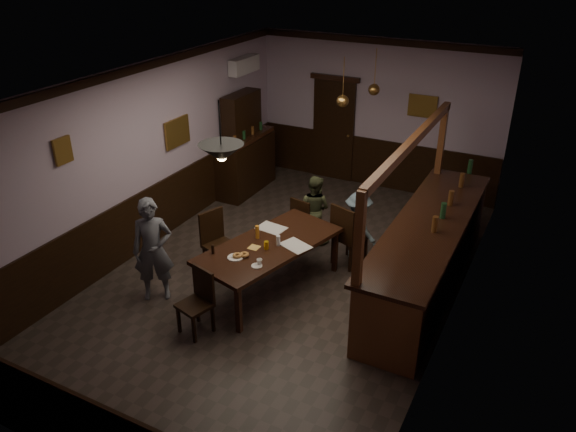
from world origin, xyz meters
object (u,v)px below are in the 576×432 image
Objects in this scene: person_seated_left at (314,209)px; pendant_brass_mid at (343,101)px; person_standing at (153,250)px; pendant_iron at (221,153)px; chair_near at (199,298)px; pendant_brass_far at (374,90)px; chair_far_right at (347,233)px; bar_counter at (427,253)px; chair_side at (217,239)px; coffee_cup at (259,262)px; chair_far_left at (304,220)px; dining_table at (269,248)px; soda_can at (266,245)px; person_seated_right at (358,227)px; sideboard at (245,153)px.

pendant_brass_mid is (0.17, 0.64, 1.70)m from person_seated_left.
pendant_brass_mid is at bearing 30.21° from person_standing.
person_standing is 2.03× the size of pendant_iron.
pendant_brass_far is at bearing 96.78° from chair_near.
pendant_brass_far is at bearing -59.89° from chair_far_right.
chair_near is at bearing -135.11° from bar_counter.
chair_side reaches higher than chair_near.
person_standing reaches higher than coffee_cup.
chair_near reaches higher than chair_far_left.
chair_near is 1.93m from pendant_iron.
chair_far_right reaches higher than chair_near.
pendant_iron reaches higher than dining_table.
pendant_iron and pendant_brass_far have the same top height.
bar_counter is 3.21m from pendant_brass_far.
soda_can is 0.15× the size of pendant_brass_mid.
pendant_brass_far is (-0.50, 1.81, 1.72)m from person_seated_right.
person_seated_left is 14.84× the size of coffee_cup.
person_seated_right reaches higher than dining_table.
coffee_cup is (1.50, 0.37, 0.03)m from person_standing.
chair_side is 1.32× the size of pendant_iron.
chair_far_left is 2.04m from pendant_brass_mid.
pendant_brass_far is (0.44, 1.85, 1.81)m from chair_far_left.
person_seated_left reaches higher than chair_near.
dining_table is at bearing -152.08° from bar_counter.
pendant_brass_mid is (-0.03, 2.82, 1.50)m from coffee_cup.
soda_can is 3.67m from pendant_brass_far.
person_standing reaches higher than chair_far_right.
person_seated_left is (0.07, 0.26, 0.11)m from chair_far_left.
bar_counter reaches higher than chair_near.
chair_side is at bearing 132.11° from pendant_iron.
sideboard is 2.47× the size of pendant_brass_mid.
coffee_cup is at bearing 70.17° from chair_near.
pendant_brass_mid reaches higher than person_seated_left.
person_seated_right reaches higher than coffee_cup.
chair_far_right reaches higher than chair_side.
person_standing is at bearing 63.13° from chair_far_right.
chair_far_left reaches higher than dining_table.
person_seated_left is at bearing 110.19° from coffee_cup.
dining_table is at bearing 93.53° from person_seated_left.
pendant_brass_far is at bearing 32.95° from person_standing.
dining_table is 2.27× the size of chair_far_right.
chair_far_right is at bearing 149.60° from person_seated_left.
dining_table is 0.96m from chair_side.
chair_near is 1.11× the size of pendant_brass_far.
soda_can is at bearing 68.58° from pendant_iron.
pendant_brass_mid reaches higher than person_standing.
sideboard reaches higher than person_seated_left.
bar_counter is at bearing -4.16° from person_standing.
person_standing is 1.91× the size of pendant_brass_mid.
bar_counter is (2.98, 1.02, 0.03)m from chair_side.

